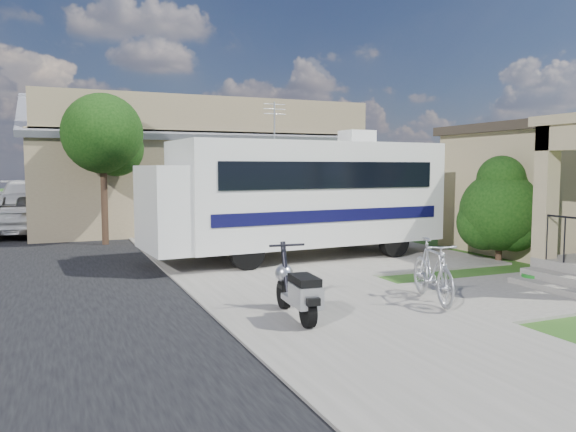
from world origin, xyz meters
name	(u,v)px	position (x,y,z in m)	size (l,w,h in m)	color
ground	(366,296)	(0.00, 0.00, 0.00)	(120.00, 120.00, 0.00)	#193E10
sidewalk_slab	(189,236)	(-1.00, 10.00, 0.03)	(4.00, 80.00, 0.06)	slate
driveway_slab	(328,255)	(1.50, 4.50, 0.03)	(7.00, 6.00, 0.05)	slate
walk_slab	(531,292)	(3.00, -1.00, 0.03)	(4.00, 3.00, 0.05)	slate
warehouse	(190,176)	(0.00, 13.97, 1.99)	(12.50, 8.40, 5.04)	#7D6B4E
street_tree_a	(106,138)	(-3.70, 9.05, 3.25)	(2.44, 2.40, 4.58)	black
street_tree_b	(86,145)	(-3.70, 19.05, 3.39)	(2.44, 2.40, 4.73)	black
street_tree_c	(78,155)	(-3.70, 28.05, 3.10)	(2.44, 2.40, 4.42)	black
motorhome	(299,194)	(0.57, 4.32, 1.69)	(7.82, 2.94, 3.93)	silver
shrub	(500,208)	(5.06, 2.02, 1.36)	(2.16, 2.07, 2.66)	black
scooter	(298,291)	(-1.87, -1.13, 0.49)	(0.59, 1.68, 1.10)	black
bicycle	(433,274)	(0.72, -1.00, 0.54)	(0.51, 1.80, 1.08)	#A5A6AD
pickup_truck	(26,213)	(-6.13, 12.95, 0.74)	(2.45, 5.32, 1.48)	silver
van	(27,199)	(-6.31, 19.65, 0.89)	(2.48, 6.11, 1.77)	silver
garden_hose	(532,280)	(3.62, -0.43, 0.09)	(0.41, 0.41, 0.19)	#166E1A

